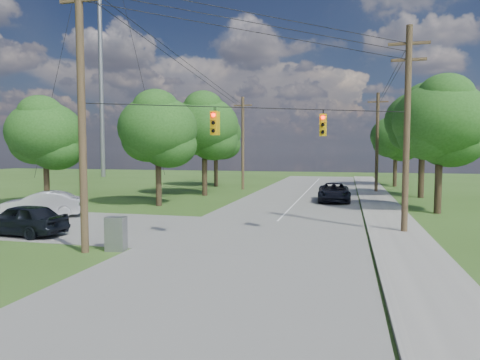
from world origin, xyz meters
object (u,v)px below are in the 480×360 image
(car_cross_dark, at_px, (22,219))
(car_cross_silver, at_px, (41,204))
(pole_north_e, at_px, (377,142))
(pole_north_w, at_px, (243,142))
(pole_ne, at_px, (407,127))
(control_cabinet, at_px, (116,234))
(pole_sw, at_px, (81,102))
(car_main_north, at_px, (334,192))

(car_cross_dark, bearing_deg, car_cross_silver, -146.15)
(pole_north_e, height_order, car_cross_dark, pole_north_e)
(pole_north_w, relative_size, car_cross_dark, 2.15)
(pole_ne, xyz_separation_m, control_cabinet, (-12.40, -7.00, -4.74))
(car_cross_dark, bearing_deg, pole_north_e, 149.13)
(pole_sw, height_order, car_main_north, pole_sw)
(pole_ne, xyz_separation_m, pole_north_w, (-13.90, 22.00, -0.34))
(pole_north_e, distance_m, car_cross_dark, 33.32)
(pole_ne, height_order, car_cross_silver, pole_ne)
(pole_north_e, relative_size, car_cross_silver, 2.01)
(pole_north_w, distance_m, car_cross_dark, 28.04)
(pole_ne, bearing_deg, car_cross_silver, -179.62)
(pole_ne, bearing_deg, car_cross_dark, -164.10)
(pole_north_e, relative_size, car_main_north, 1.82)
(pole_sw, relative_size, car_main_north, 2.18)
(pole_sw, bearing_deg, pole_north_e, 65.48)
(pole_north_e, height_order, pole_north_w, same)
(pole_sw, distance_m, pole_north_e, 32.55)
(pole_ne, height_order, car_main_north, pole_ne)
(pole_north_w, xyz_separation_m, car_cross_dark, (-4.71, -27.30, -4.30))
(car_cross_dark, relative_size, car_cross_silver, 0.94)
(pole_north_e, bearing_deg, control_cabinet, -113.15)
(car_cross_silver, bearing_deg, pole_sw, 22.85)
(car_cross_silver, bearing_deg, pole_north_w, 136.07)
(pole_ne, bearing_deg, pole_sw, -150.62)
(car_cross_silver, xyz_separation_m, control_cabinet, (9.24, -6.86, -0.13))
(pole_north_w, bearing_deg, car_cross_silver, -109.27)
(pole_ne, relative_size, car_cross_dark, 2.25)
(pole_sw, xyz_separation_m, control_cabinet, (1.10, 0.60, -5.50))
(pole_north_w, distance_m, car_main_north, 14.20)
(pole_north_e, height_order, car_cross_silver, pole_north_e)
(car_cross_silver, relative_size, control_cabinet, 3.42)
(pole_sw, distance_m, pole_ne, 15.51)
(car_main_north, relative_size, control_cabinet, 3.79)
(pole_sw, height_order, control_cabinet, pole_sw)
(control_cabinet, bearing_deg, pole_ne, 21.12)
(pole_north_e, xyz_separation_m, car_cross_silver, (-21.64, -22.14, -4.28))
(control_cabinet, bearing_deg, car_main_north, 58.57)
(car_cross_silver, bearing_deg, pole_north_e, 111.00)
(pole_ne, xyz_separation_m, car_cross_dark, (-18.61, -5.30, -4.64))
(pole_sw, height_order, pole_north_w, pole_sw)
(pole_north_w, xyz_separation_m, car_cross_silver, (-7.74, -22.14, -4.28))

